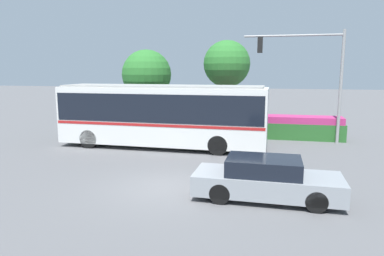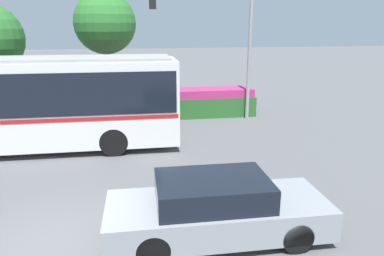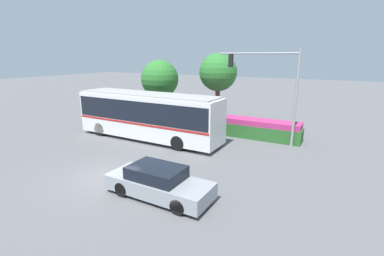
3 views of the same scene
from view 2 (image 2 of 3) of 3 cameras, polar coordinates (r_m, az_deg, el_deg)
ground_plane at (r=8.53m, az=-21.27°, el=-16.65°), size 140.00×140.00×0.00m
city_bus at (r=14.22m, az=-25.83°, el=4.19°), size 11.31×2.70×3.39m
sedan_foreground at (r=7.86m, az=3.92°, el=-12.89°), size 4.79×1.90×1.38m
traffic_light_pole at (r=17.14m, az=4.69°, el=15.48°), size 5.59×0.24×6.42m
flowering_hedge at (r=17.99m, az=-5.19°, el=3.88°), size 9.68×1.50×1.39m
street_tree_centre at (r=19.83m, az=-13.82°, el=15.93°), size 3.22×3.22×6.23m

